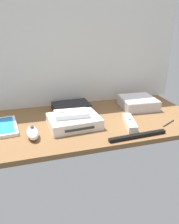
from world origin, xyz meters
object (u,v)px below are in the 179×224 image
Objects in this scene: remote_wand at (130,123)px; stylus_pen at (169,123)px; mini_computer at (138,103)px; game_case at (0,127)px; remote_classic_pad at (72,114)px; remote_nunchuk at (33,133)px; sensor_bar at (138,136)px; game_console at (74,121)px; network_router at (71,107)px.

remote_wand is 1.69× the size of stylus_pen.
game_case is at bearing -174.56° from mini_computer.
remote_classic_pad is (29.40, -5.28, 4.65)cm from game_case.
remote_wand is 1.48× the size of remote_nunchuk.
sensor_bar is at bearing -29.37° from game_case.
remote_classic_pad reaches higher than game_console.
game_console reaches higher than sensor_bar.
game_console is 1.20× the size of mini_computer.
stylus_pen is at bearing 5.40° from remote_wand.
mini_computer is at bearing 67.89° from remote_wand.
sensor_bar is at bearing -66.16° from network_router.
stylus_pen is (40.82, -10.24, -5.06)cm from remote_classic_pad.
remote_nunchuk is (12.69, -11.51, 1.28)cm from game_case.
mini_computer is 1.23× the size of remote_classic_pad.
mini_computer is 34.23cm from network_router.
remote_classic_pad is at bearing -104.56° from network_router.
mini_computer is 33.16cm from sensor_bar.
remote_wand is at bearing -55.93° from network_router.
stylus_pen is (18.88, 7.44, -0.35)cm from sensor_bar.
remote_classic_pad is at bearing -162.68° from mini_computer.
game_console is 23.57cm from remote_wand.
sensor_bar is at bearing -83.96° from remote_wand.
remote_nunchuk is at bearing -168.12° from remote_wand.
remote_nunchuk is 1.14× the size of stylus_pen.
game_case is at bearing 153.31° from sensor_bar.
stylus_pen is (37.07, -28.53, -1.35)cm from network_router.
stylus_pen is (40.02, -9.54, -1.85)cm from game_console.
mini_computer is 22.27cm from stylus_pen.
sensor_bar is (21.13, -16.98, -1.50)cm from game_console.
mini_computer reaches higher than remote_nunchuk.
sensor_bar is (-15.38, -29.31, -1.94)cm from mini_computer.
remote_nunchuk is (-17.51, -5.53, -0.16)cm from game_console.
remote_wand is at bearing -20.39° from game_console.
mini_computer is (36.51, 12.33, 0.44)cm from game_console.
game_console is 1.18× the size of network_router.
remote_wand is 1.03× the size of remote_classic_pad.
mini_computer is 39.19cm from remote_classic_pad.
game_console is 2.13× the size of remote_nunchuk.
remote_classic_pad is at bearing 16.32° from remote_nunchuk.
remote_classic_pad is at bearing 175.79° from remote_wand.
remote_classic_pad is (-3.75, -18.30, 3.71)cm from network_router.
sensor_bar is at bearing -117.69° from mini_computer.
game_case is (-30.20, 5.98, -1.44)cm from game_console.
sensor_bar is at bearing -35.67° from remote_classic_pad.
remote_nunchuk reaches higher than remote_wand.
mini_computer is 56.90cm from remote_nunchuk.
remote_nunchuk is at bearing -132.82° from network_router.
remote_nunchuk is at bearing -161.71° from mini_computer.
mini_computer is at bearing 14.19° from remote_nunchuk.
sensor_bar is (38.64, -11.45, -1.34)cm from remote_nunchuk.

